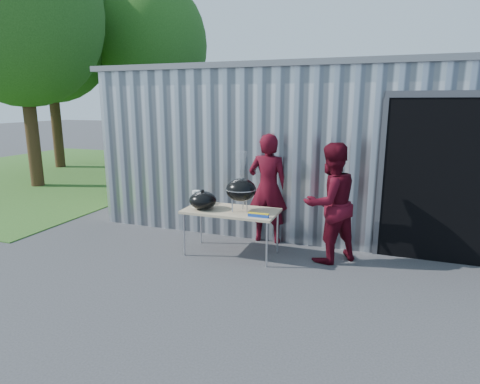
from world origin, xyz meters
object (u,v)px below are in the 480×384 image
at_px(kettle_grill, 241,186).
at_px(person_bystander, 330,203).
at_px(folding_table, 231,212).
at_px(person_cook, 268,189).

height_order(kettle_grill, person_bystander, person_bystander).
bearing_deg(folding_table, person_cook, 65.41).
distance_m(folding_table, kettle_grill, 0.49).
distance_m(kettle_grill, person_bystander, 1.40).
height_order(person_cook, person_bystander, person_cook).
bearing_deg(person_bystander, folding_table, -34.01).
xyz_separation_m(folding_table, person_bystander, (1.52, 0.28, 0.22)).
relative_size(folding_table, person_bystander, 0.81).
height_order(folding_table, person_cook, person_cook).
bearing_deg(person_cook, person_bystander, 153.61).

